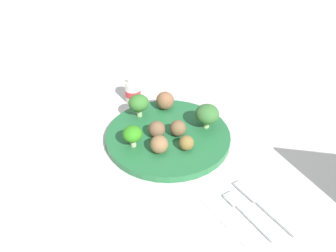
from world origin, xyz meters
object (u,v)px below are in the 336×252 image
meatball_front_left (165,101)px  napkin (257,213)px  broccoli_floret_near_rim (139,103)px  meatball_center (178,128)px  meatball_mid_right (157,129)px  plate (168,136)px  knife (262,204)px  meatball_near_rim (184,144)px  fork (247,213)px  meatball_far_rim (159,144)px  yogurt_bottle (133,91)px  broccoli_floret_back_left (133,134)px  broccoli_floret_center (207,114)px

meatball_front_left → napkin: (-0.35, 0.05, -0.04)m
broccoli_floret_near_rim → meatball_center: bearing=-164.7°
broccoli_floret_near_rim → meatball_mid_right: 0.09m
plate → knife: (-0.26, -0.02, -0.00)m
plate → knife: size_ratio=1.93×
plate → meatball_front_left: size_ratio=6.32×
meatball_near_rim → knife: bearing=-171.8°
meatball_front_left → knife: (-0.35, 0.03, -0.03)m
plate → meatball_front_left: bearing=-31.1°
napkin → knife: bearing=-70.3°
broccoli_floret_near_rim → fork: broccoli_floret_near_rim is taller
meatball_far_rim → yogurt_bottle: (0.23, -0.07, -0.00)m
broccoli_floret_back_left → meatball_near_rim: 0.11m
napkin → meatball_center: bearing=-2.2°
meatball_front_left → knife: 0.35m
broccoli_floret_near_rim → meatball_far_rim: 0.14m
meatball_mid_right → meatball_front_left: size_ratio=0.86×
broccoli_floret_back_left → meatball_front_left: 0.16m
broccoli_floret_back_left → meatball_far_rim: bearing=-144.1°
meatball_near_rim → meatball_front_left: meatball_front_left is taller
meatball_center → yogurt_bottle: yogurt_bottle is taller
napkin → yogurt_bottle: size_ratio=2.51×
plate → broccoli_floret_center: size_ratio=4.86×
broccoli_floret_center → yogurt_bottle: broccoli_floret_center is taller
meatball_front_left → meatball_near_rim: bearing=159.5°
plate → napkin: bearing=-179.0°
plate → napkin: (-0.27, -0.00, -0.01)m
broccoli_floret_back_left → meatball_front_left: (0.08, -0.14, -0.01)m
broccoli_floret_back_left → meatball_center: size_ratio=1.34×
meatball_center → meatball_mid_right: meatball_mid_right is taller
broccoli_floret_center → broccoli_floret_back_left: (0.04, 0.17, -0.00)m
meatball_mid_right → napkin: size_ratio=0.22×
plate → broccoli_floret_center: 0.10m
plate → meatball_far_rim: (-0.04, 0.05, 0.03)m
broccoli_floret_center → meatball_mid_right: 0.12m
meatball_near_rim → yogurt_bottle: size_ratio=0.48×
broccoli_floret_center → meatball_near_rim: broccoli_floret_center is taller
meatball_center → plate: bearing=39.9°
broccoli_floret_center → napkin: broccoli_floret_center is taller
yogurt_bottle → meatball_far_rim: bearing=162.9°
meatball_near_rim → meatball_far_rim: bearing=61.3°
meatball_mid_right → knife: size_ratio=0.26×
broccoli_floret_center → fork: bearing=156.6°
meatball_center → yogurt_bottle: 0.20m
plate → meatball_front_left: (0.09, -0.05, 0.03)m
broccoli_floret_near_rim → broccoli_floret_back_left: size_ratio=1.14×
plate → fork: 0.26m
meatball_front_left → meatball_far_rim: (-0.13, 0.10, -0.00)m
meatball_front_left → fork: meatball_front_left is taller
broccoli_floret_back_left → yogurt_bottle: bearing=-30.4°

